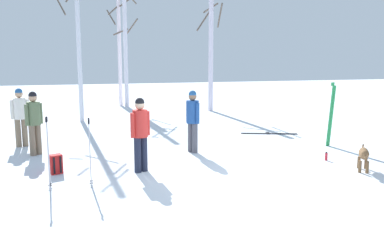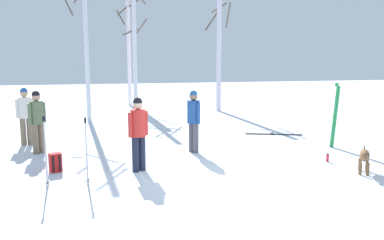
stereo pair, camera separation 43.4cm
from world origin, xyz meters
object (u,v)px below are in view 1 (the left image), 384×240
(birch_tree_0, at_px, (77,27))
(birch_tree_3, at_px, (211,52))
(person_2, at_px, (193,117))
(ski_poles_0, at_px, (90,150))
(person_0, at_px, (140,130))
(backpack_0, at_px, (56,164))
(ski_poles_1, at_px, (48,151))
(birch_tree_1, at_px, (119,29))
(ski_pair_lying_0, at_px, (269,134))
(ski_pair_planted_0, at_px, (331,115))
(person_1, at_px, (34,119))
(water_bottle_0, at_px, (326,156))
(person_4, at_px, (20,113))
(birch_tree_2, at_px, (125,50))
(dog, at_px, (364,155))

(birch_tree_0, distance_m, birch_tree_3, 6.31)
(person_2, height_order, ski_poles_0, person_2)
(ski_poles_0, height_order, birch_tree_0, birch_tree_0)
(ski_poles_0, height_order, birch_tree_3, birch_tree_3)
(person_0, xyz_separation_m, birch_tree_0, (-1.44, 7.64, 2.76))
(ski_poles_0, bearing_deg, backpack_0, 125.67)
(birch_tree_3, bearing_deg, ski_poles_0, -119.36)
(person_2, xyz_separation_m, ski_poles_0, (-2.75, -2.24, -0.23))
(ski_poles_1, height_order, birch_tree_1, birch_tree_1)
(person_2, height_order, ski_pair_lying_0, person_2)
(person_0, height_order, ski_poles_1, person_0)
(ski_pair_planted_0, xyz_separation_m, birch_tree_0, (-7.19, 6.37, 2.81))
(person_2, relative_size, birch_tree_0, 0.24)
(person_1, xyz_separation_m, water_bottle_0, (7.25, -2.45, -0.88))
(ski_pair_planted_0, distance_m, birch_tree_1, 12.63)
(ski_poles_1, height_order, backpack_0, ski_poles_1)
(person_1, bearing_deg, backpack_0, -71.36)
(water_bottle_0, bearing_deg, birch_tree_3, 90.94)
(person_4, bearing_deg, ski_pair_lying_0, -0.55)
(ski_pair_planted_0, xyz_separation_m, water_bottle_0, (-1.05, -1.45, -0.83))
(water_bottle_0, bearing_deg, person_2, 151.25)
(person_1, height_order, backpack_0, person_1)
(ski_poles_0, relative_size, birch_tree_1, 0.19)
(person_0, distance_m, backpack_0, 2.07)
(ski_pair_planted_0, bearing_deg, person_1, 173.13)
(ski_pair_planted_0, relative_size, ski_poles_0, 1.34)
(ski_poles_0, height_order, ski_poles_1, ski_poles_1)
(person_2, bearing_deg, ski_poles_1, -148.07)
(ski_pair_lying_0, xyz_separation_m, birch_tree_1, (-4.29, 8.98, 3.95))
(ski_poles_0, height_order, birch_tree_1, birch_tree_1)
(person_0, relative_size, water_bottle_0, 7.95)
(ski_pair_planted_0, distance_m, birch_tree_2, 11.84)
(ski_pair_lying_0, xyz_separation_m, birch_tree_3, (-0.24, 5.99, 2.78))
(dog, bearing_deg, birch_tree_0, 125.86)
(person_1, distance_m, person_4, 1.29)
(dog, distance_m, water_bottle_0, 1.14)
(birch_tree_3, bearing_deg, person_0, -115.91)
(person_2, relative_size, ski_poles_1, 1.17)
(birch_tree_3, bearing_deg, ski_pair_planted_0, -81.54)
(birch_tree_0, xyz_separation_m, birch_tree_1, (1.95, 4.71, 0.22))
(person_2, distance_m, dog, 4.39)
(person_0, height_order, ski_pair_planted_0, ski_pair_planted_0)
(ski_poles_0, bearing_deg, person_2, 39.16)
(person_4, height_order, backpack_0, person_4)
(dog, bearing_deg, birch_tree_3, 92.33)
(backpack_0, xyz_separation_m, birch_tree_1, (2.40, 12.01, 3.75))
(person_0, bearing_deg, dog, -14.02)
(birch_tree_1, bearing_deg, person_1, -106.83)
(ski_pair_lying_0, bearing_deg, ski_poles_1, -148.79)
(person_1, xyz_separation_m, backpack_0, (0.65, -1.93, -0.77))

